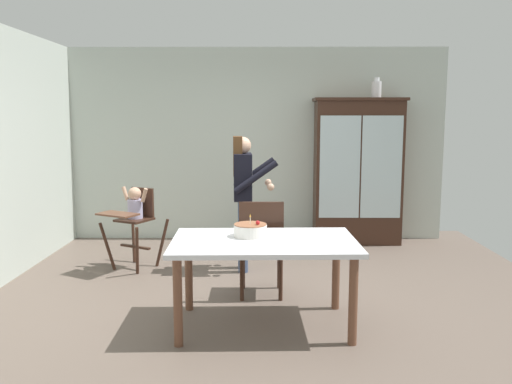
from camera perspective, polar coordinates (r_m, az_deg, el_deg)
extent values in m
plane|color=#66564C|center=(5.15, -0.41, -11.65)|extent=(6.24, 6.24, 0.00)
cube|color=beige|center=(7.49, -0.09, 5.14)|extent=(5.32, 0.06, 2.70)
cube|color=#382116|center=(7.38, 10.95, 2.05)|extent=(1.18, 0.42, 1.96)
cube|color=#382116|center=(7.34, 11.16, 9.82)|extent=(1.24, 0.48, 0.04)
cube|color=silver|center=(7.11, 9.07, 2.66)|extent=(0.54, 0.01, 1.37)
cube|color=silver|center=(7.21, 13.46, 2.62)|extent=(0.54, 0.01, 1.37)
cube|color=#382116|center=(7.37, 10.97, 2.81)|extent=(1.10, 0.36, 0.02)
cylinder|color=white|center=(7.39, 12.93, 10.77)|extent=(0.13, 0.13, 0.22)
cylinder|color=white|center=(7.40, 12.96, 11.81)|extent=(0.07, 0.07, 0.05)
cylinder|color=#382116|center=(6.26, -15.82, -5.68)|extent=(0.18, 0.09, 0.56)
cylinder|color=#382116|center=(5.97, -12.77, -6.25)|extent=(0.09, 0.18, 0.56)
cylinder|color=#382116|center=(6.57, -13.15, -4.93)|extent=(0.09, 0.18, 0.56)
cylinder|color=#382116|center=(6.30, -10.13, -5.42)|extent=(0.18, 0.09, 0.56)
cube|color=#382116|center=(6.28, -12.96, -5.81)|extent=(0.39, 0.23, 0.02)
cube|color=#382116|center=(6.21, -13.05, -2.94)|extent=(0.46, 0.46, 0.02)
cube|color=#382116|center=(6.29, -12.18, -1.07)|extent=(0.28, 0.17, 0.34)
cube|color=brown|center=(6.00, -14.79, -2.35)|extent=(0.50, 0.42, 0.02)
cylinder|color=#B2ADD1|center=(6.20, -12.97, -1.79)|extent=(0.17, 0.17, 0.22)
sphere|color=tan|center=(6.18, -13.02, -0.17)|extent=(0.15, 0.15, 0.15)
cylinder|color=tan|center=(6.27, -13.98, -0.15)|extent=(0.11, 0.08, 0.17)
cylinder|color=tan|center=(6.09, -12.03, -0.33)|extent=(0.11, 0.08, 0.17)
cylinder|color=#3D4C6B|center=(5.92, -1.41, -4.87)|extent=(0.11, 0.11, 0.82)
cylinder|color=#3D4C6B|center=(6.09, -1.45, -4.51)|extent=(0.11, 0.11, 0.82)
cube|color=black|center=(5.89, -1.45, 1.68)|extent=(0.22, 0.37, 0.52)
cube|color=white|center=(5.90, -0.44, 1.68)|extent=(0.01, 0.06, 0.49)
sphere|color=tan|center=(5.86, -1.47, 5.08)|extent=(0.19, 0.19, 0.19)
cube|color=brown|center=(5.87, -2.00, 3.91)|extent=(0.11, 0.20, 0.44)
cylinder|color=black|center=(5.70, 0.00, 1.63)|extent=(0.49, 0.10, 0.37)
sphere|color=tan|center=(5.72, 1.60, 0.55)|extent=(0.08, 0.08, 0.08)
cylinder|color=black|center=(6.10, -0.18, 2.06)|extent=(0.49, 0.10, 0.37)
sphere|color=tan|center=(6.12, 1.32, 1.05)|extent=(0.08, 0.08, 0.08)
cube|color=silver|center=(4.35, 0.88, -5.47)|extent=(1.55, 0.99, 0.04)
cylinder|color=brown|center=(4.12, -8.48, -11.73)|extent=(0.07, 0.07, 0.70)
cylinder|color=brown|center=(4.17, 10.49, -11.54)|extent=(0.07, 0.07, 0.70)
cylinder|color=brown|center=(4.85, -7.31, -8.64)|extent=(0.07, 0.07, 0.70)
cylinder|color=brown|center=(4.89, 8.67, -8.52)|extent=(0.07, 0.07, 0.70)
cylinder|color=white|center=(4.46, -0.62, -4.20)|extent=(0.28, 0.28, 0.10)
cylinder|color=#935B3D|center=(4.45, -0.62, -3.52)|extent=(0.27, 0.27, 0.01)
cylinder|color=#F2E5CC|center=(4.44, -0.62, -3.09)|extent=(0.01, 0.01, 0.06)
cone|color=yellow|center=(4.44, -0.63, -2.56)|extent=(0.02, 0.02, 0.02)
sphere|color=red|center=(4.41, 0.19, -3.34)|extent=(0.04, 0.04, 0.04)
cylinder|color=#382116|center=(5.43, 2.53, -8.10)|extent=(0.04, 0.04, 0.45)
cylinder|color=#382116|center=(5.43, -1.42, -8.10)|extent=(0.04, 0.04, 0.45)
cylinder|color=#382116|center=(5.08, 2.69, -9.27)|extent=(0.04, 0.04, 0.45)
cylinder|color=#382116|center=(5.07, -1.54, -9.27)|extent=(0.04, 0.04, 0.45)
cube|color=#473D38|center=(5.18, 0.57, -6.13)|extent=(0.44, 0.44, 0.03)
cube|color=#382116|center=(4.93, 0.58, -3.84)|extent=(0.42, 0.04, 0.48)
cylinder|color=#382116|center=(4.94, 2.79, -3.84)|extent=(0.03, 0.03, 0.48)
cylinder|color=#382116|center=(4.93, -1.63, -3.83)|extent=(0.03, 0.03, 0.48)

